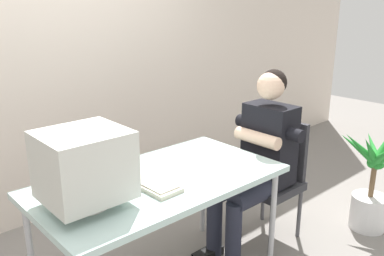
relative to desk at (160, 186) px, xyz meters
The scene contains 8 objects.
wall_back 1.64m from the desk, 77.91° to the left, with size 8.00×0.10×3.00m, color beige.
desk is the anchor object (origin of this frame).
crt_monitor 0.54m from the desk, behind, with size 0.41×0.37×0.39m.
keyboard 0.12m from the desk, 163.15° to the right, with size 0.17×0.42×0.03m.
office_chair 1.07m from the desk, ahead, with size 0.41×0.41×0.89m.
person_seated 0.84m from the desk, ahead, with size 0.75×0.55×1.29m.
potted_plant 1.78m from the desk, 17.24° to the right, with size 0.53×0.60×0.84m.
desk_mug 0.34m from the desk, 108.15° to the left, with size 0.08×0.09×0.10m.
Camera 1 is at (-1.30, -1.73, 1.71)m, focal length 38.05 mm.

